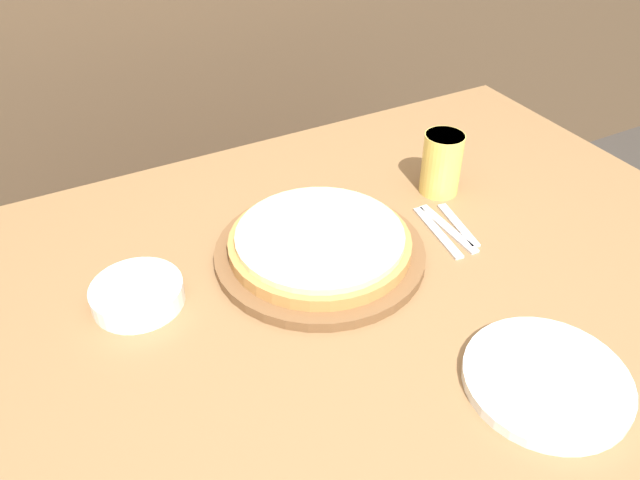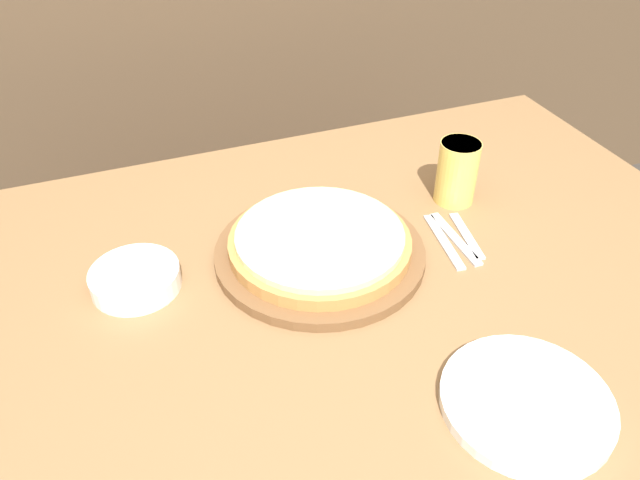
% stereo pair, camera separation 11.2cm
% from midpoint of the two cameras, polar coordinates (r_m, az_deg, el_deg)
% --- Properties ---
extents(dining_table, '(1.55, 1.05, 0.78)m').
position_cam_midpoint_polar(dining_table, '(1.39, 3.48, -16.01)').
color(dining_table, olive).
rests_on(dining_table, ground_plane).
extents(pizza_on_board, '(0.39, 0.39, 0.06)m').
position_cam_midpoint_polar(pizza_on_board, '(1.13, 2.84, -0.70)').
color(pizza_on_board, brown).
rests_on(pizza_on_board, dining_table).
extents(beer_glass, '(0.08, 0.08, 0.13)m').
position_cam_midpoint_polar(beer_glass, '(1.30, 14.90, 6.16)').
color(beer_glass, '#E5C65B').
rests_on(beer_glass, dining_table).
extents(dinner_plate, '(0.24, 0.24, 0.02)m').
position_cam_midpoint_polar(dinner_plate, '(0.97, 21.64, -13.78)').
color(dinner_plate, white).
rests_on(dinner_plate, dining_table).
extents(side_bowl, '(0.15, 0.15, 0.04)m').
position_cam_midpoint_polar(side_bowl, '(1.10, -13.77, -3.58)').
color(side_bowl, white).
rests_on(side_bowl, dining_table).
extents(fork, '(0.04, 0.17, 0.00)m').
position_cam_midpoint_polar(fork, '(1.21, 13.86, -0.22)').
color(fork, silver).
rests_on(fork, dining_table).
extents(dinner_knife, '(0.02, 0.17, 0.00)m').
position_cam_midpoint_polar(dinner_knife, '(1.23, 14.84, 0.03)').
color(dinner_knife, silver).
rests_on(dinner_knife, dining_table).
extents(spoon, '(0.04, 0.15, 0.00)m').
position_cam_midpoint_polar(spoon, '(1.24, 15.80, 0.29)').
color(spoon, silver).
rests_on(spoon, dining_table).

